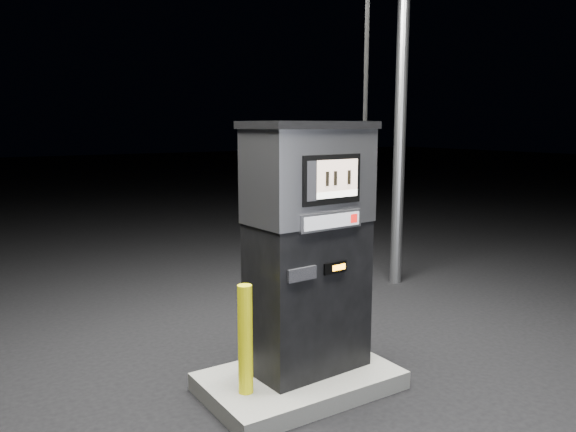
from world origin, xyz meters
TOP-DOWN VIEW (x-y plane):
  - ground at (0.00, 0.00)m, footprint 80.00×80.00m
  - pump_island at (0.00, 0.00)m, footprint 1.60×1.00m
  - fuel_dispenser at (0.12, 0.06)m, footprint 1.17×0.68m
  - bollard_left at (-0.55, -0.07)m, footprint 0.14×0.14m
  - bollard_right at (0.55, -0.00)m, footprint 0.13×0.13m

SIDE VIEW (x-z plane):
  - ground at x=0.00m, z-range 0.00..0.00m
  - pump_island at x=0.00m, z-range 0.00..0.15m
  - bollard_right at x=0.55m, z-range 0.15..0.92m
  - bollard_left at x=-0.55m, z-range 0.15..1.02m
  - fuel_dispenser at x=0.12m, z-range -0.95..3.41m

